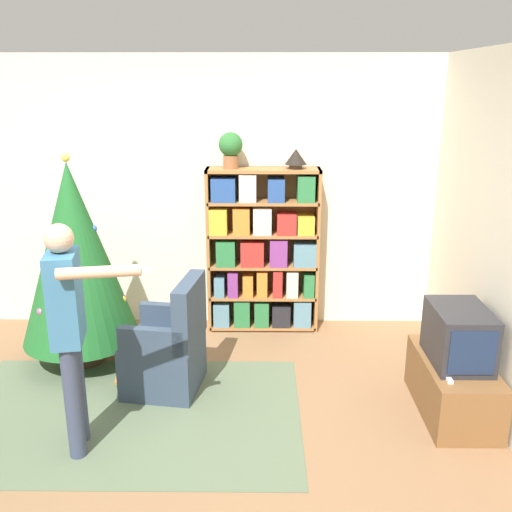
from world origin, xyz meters
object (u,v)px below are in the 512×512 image
christmas_tree (75,254)px  table_lamp (296,157)px  bookshelf (263,252)px  potted_plant (231,148)px  standing_person (69,322)px  television (459,335)px  armchair (168,351)px

christmas_tree → table_lamp: bearing=21.2°
bookshelf → potted_plant: bearing=178.4°
bookshelf → standing_person: 2.32m
potted_plant → table_lamp: size_ratio=1.64×
television → table_lamp: 2.15m
television → standing_person: (-2.62, -0.46, 0.29)m
christmas_tree → table_lamp: christmas_tree is taller
television → potted_plant: 2.55m
bookshelf → table_lamp: (0.29, 0.01, 0.90)m
christmas_tree → bookshelf: bearing=24.5°
potted_plant → bookshelf: bearing=-1.6°
standing_person → bookshelf: bearing=138.1°
christmas_tree → standing_person: christmas_tree is taller
bookshelf → standing_person: (-1.22, -1.96, 0.13)m
television → christmas_tree: size_ratio=0.31×
christmas_tree → armchair: (0.82, -0.47, -0.65)m
standing_person → potted_plant: potted_plant is taller
standing_person → potted_plant: 2.34m
television → table_lamp: (-1.10, 1.51, 1.07)m
bookshelf → armchair: (-0.75, -1.19, -0.46)m
television → potted_plant: bearing=138.3°
potted_plant → armchair: bearing=-110.6°
television → armchair: armchair is taller
armchair → standing_person: bearing=-22.9°
bookshelf → armchair: 1.48m
standing_person → potted_plant: size_ratio=4.70×
armchair → standing_person: standing_person is taller
standing_person → christmas_tree: bearing=-174.3°
bookshelf → potted_plant: size_ratio=4.81×
potted_plant → standing_person: bearing=-115.0°
armchair → standing_person: 1.08m
christmas_tree → standing_person: (0.35, -1.25, -0.06)m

